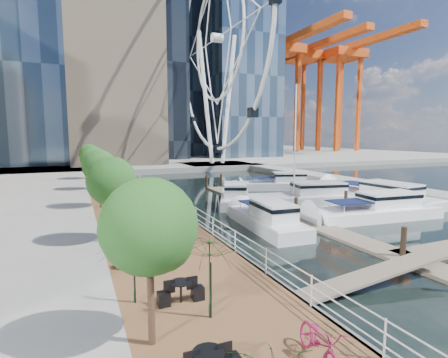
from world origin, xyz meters
TOP-DOWN VIEW (x-y plane):
  - ground at (0.00, 0.00)m, footprint 520.00×520.00m
  - boardwalk at (-9.00, 15.00)m, footprint 6.00×60.00m
  - seawall at (-6.00, 15.00)m, footprint 0.25×60.00m
  - land_far at (0.00, 102.00)m, footprint 200.00×114.00m
  - breakwater at (20.00, 20.00)m, footprint 4.00×60.00m
  - pier at (14.00, 52.00)m, footprint 14.00×12.00m
  - railing at (-6.10, 15.00)m, footprint 0.10×60.00m
  - floating_docks at (7.97, 9.98)m, footprint 16.00×34.00m
  - ferris_wheel at (14.00, 52.00)m, footprint 5.80×45.60m
  - port_cranes at (67.67, 95.67)m, footprint 40.00×52.00m
  - street_trees at (-11.40, 14.00)m, footprint 2.60×42.60m
  - cafe_tables at (-10.40, -2.00)m, footprint 2.50×13.70m
  - yacht_foreground at (8.95, 5.60)m, footprint 12.21×4.34m
  - bicycle at (-7.71, -8.46)m, footprint 1.16×2.18m
  - pedestrian_near at (-7.13, 7.16)m, footprint 0.66×0.52m
  - pedestrian_mid at (-7.70, 19.43)m, footprint 0.91×0.95m
  - pedestrian_far at (-10.01, 28.96)m, footprint 1.01×0.58m
  - moored_yachts at (7.75, 12.02)m, footprint 19.80×37.57m
  - cafe_seating at (-10.29, -6.62)m, footprint 5.03×10.73m

SIDE VIEW (x-z plane):
  - ground at x=0.00m, z-range 0.00..0.00m
  - yacht_foreground at x=8.95m, z-range -1.07..1.07m
  - moored_yachts at x=7.75m, z-range -5.75..5.75m
  - floating_docks at x=7.97m, z-range -0.81..1.79m
  - boardwalk at x=-9.00m, z-range 0.00..1.00m
  - seawall at x=-6.00m, z-range 0.00..1.00m
  - land_far at x=0.00m, z-range 0.00..1.00m
  - breakwater at x=20.00m, z-range 0.00..1.00m
  - pier at x=14.00m, z-range 0.00..1.00m
  - cafe_tables at x=-10.40m, z-range 1.00..1.74m
  - railing at x=-6.10m, z-range 1.00..2.05m
  - bicycle at x=-7.71m, z-range 1.00..2.09m
  - pedestrian_mid at x=-7.70m, z-range 1.00..2.54m
  - pedestrian_near at x=-7.13m, z-range 1.00..2.58m
  - pedestrian_far at x=-10.01m, z-range 1.00..2.62m
  - cafe_seating at x=-10.29m, z-range 0.91..3.49m
  - street_trees at x=-11.40m, z-range 1.99..6.59m
  - port_cranes at x=67.67m, z-range 1.00..39.00m
  - ferris_wheel at x=14.00m, z-range 2.02..49.82m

